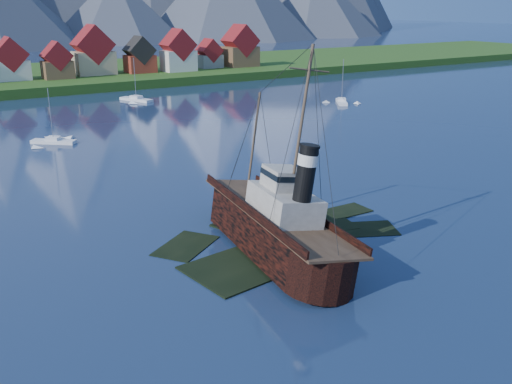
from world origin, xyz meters
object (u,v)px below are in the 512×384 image
sailboat_c (54,142)px  sailboat_d (342,102)px  sailboat_e (136,100)px  tugboat_wreck (264,222)px

sailboat_c → sailboat_d: sailboat_d is taller
sailboat_d → sailboat_c: bearing=-141.8°
sailboat_c → sailboat_e: bearing=0.6°
tugboat_wreck → sailboat_e: bearing=84.7°
tugboat_wreck → sailboat_e: tugboat_wreck is taller
sailboat_e → sailboat_c: bearing=-152.9°
sailboat_d → sailboat_e: bearing=177.4°
tugboat_wreck → sailboat_c: bearing=104.9°
sailboat_c → tugboat_wreck: bearing=-133.6°
tugboat_wreck → sailboat_d: tugboat_wreck is taller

